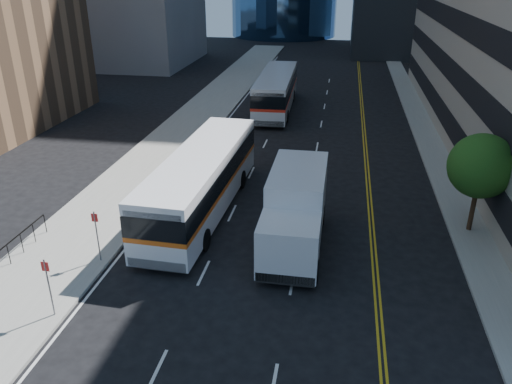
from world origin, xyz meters
TOP-DOWN VIEW (x-y plane):
  - ground at (0.00, 0.00)m, footprint 160.00×160.00m
  - sidewalk_west at (-10.50, 25.00)m, footprint 5.00×90.00m
  - sidewalk_east at (9.00, 25.00)m, footprint 2.00×90.00m
  - street_tree at (9.00, 8.00)m, footprint 3.20×3.20m
  - bus_front at (-5.15, 7.99)m, footprint 3.45×13.52m
  - bus_rear at (-4.00, 29.88)m, footprint 3.29×13.44m
  - box_truck at (0.26, 5.12)m, footprint 2.69×7.62m

SIDE VIEW (x-z plane):
  - ground at x=0.00m, z-range 0.00..0.00m
  - sidewalk_west at x=-10.50m, z-range 0.00..0.15m
  - sidewalk_east at x=9.00m, z-range 0.00..0.15m
  - bus_rear at x=-4.00m, z-range 0.16..3.61m
  - bus_front at x=-5.15m, z-range 0.16..3.62m
  - box_truck at x=0.26m, z-range 0.10..3.74m
  - street_tree at x=9.00m, z-range 1.09..6.19m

